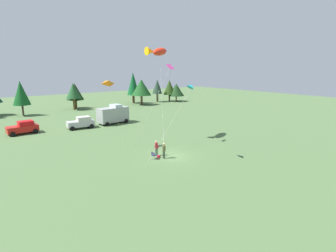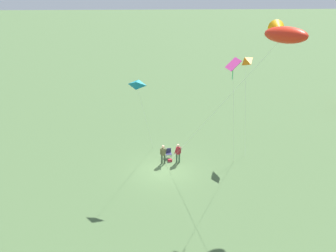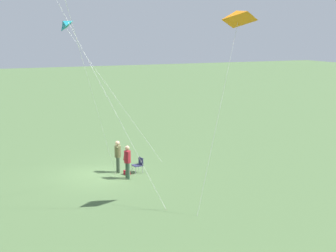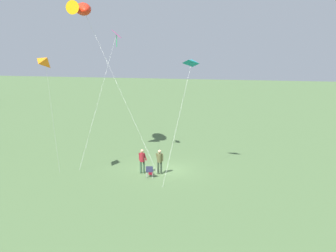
{
  "view_description": "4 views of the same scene",
  "coord_description": "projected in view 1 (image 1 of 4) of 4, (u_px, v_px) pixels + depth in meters",
  "views": [
    {
      "loc": [
        -17.01,
        -21.99,
        9.66
      ],
      "look_at": [
        -0.42,
        -0.08,
        3.54
      ],
      "focal_mm": 28.0,
      "sensor_mm": 36.0,
      "label": 1
    },
    {
      "loc": [
        27.23,
        -0.39,
        16.96
      ],
      "look_at": [
        -3.78,
        0.38,
        2.13
      ],
      "focal_mm": 42.0,
      "sensor_mm": 36.0,
      "label": 2
    },
    {
      "loc": [
        6.13,
        23.05,
        7.35
      ],
      "look_at": [
        -3.28,
        1.35,
        2.62
      ],
      "focal_mm": 50.0,
      "sensor_mm": 36.0,
      "label": 3
    },
    {
      "loc": [
        -32.04,
        -7.48,
        9.32
      ],
      "look_at": [
        -1.62,
        -0.83,
        3.58
      ],
      "focal_mm": 50.0,
      "sensor_mm": 36.0,
      "label": 4
    }
  ],
  "objects": [
    {
      "name": "kite_delta_teal",
      "position": [
        192.0,
        87.0,
        26.76
      ],
      "size": [
        5.66,
        1.59,
        8.1
      ],
      "color": "teal",
      "rests_on": "ground"
    },
    {
      "name": "person_kite_flyer",
      "position": [
        164.0,
        149.0,
        28.37
      ],
      "size": [
        0.37,
        0.56,
        1.74
      ],
      "rotation": [
        0.0,
        0.0,
        6.2
      ],
      "color": "#354532",
      "rests_on": "ground"
    },
    {
      "name": "person_spectator",
      "position": [
        156.0,
        147.0,
        29.26
      ],
      "size": [
        0.37,
        0.59,
        1.74
      ],
      "rotation": [
        0.0,
        0.0,
        6.38
      ],
      "color": "#34533A",
      "rests_on": "ground"
    },
    {
      "name": "car_silver_compact",
      "position": [
        81.0,
        123.0,
        42.59
      ],
      "size": [
        4.35,
        2.53,
        1.89
      ],
      "rotation": [
        0.0,
        0.0,
        -0.09
      ],
      "color": "#B7B4B8",
      "rests_on": "ground"
    },
    {
      "name": "ground_plane",
      "position": [
        171.0,
        156.0,
        29.24
      ],
      "size": [
        160.0,
        160.0,
        0.0
      ],
      "primitive_type": "plane",
      "color": "#49663B"
    },
    {
      "name": "treeline_distant",
      "position": [
        100.0,
        90.0,
        64.42
      ],
      "size": [
        51.48,
        9.52,
        8.53
      ],
      "color": "#463F25",
      "rests_on": "ground"
    },
    {
      "name": "kite_diamond_rainbow",
      "position": [
        169.0,
        69.0,
        32.44
      ],
      "size": [
        5.07,
        2.03,
        10.11
      ],
      "color": "#D83D94",
      "rests_on": "ground"
    },
    {
      "name": "car_red_sedan",
      "position": [
        23.0,
        127.0,
        39.08
      ],
      "size": [
        4.32,
        2.46,
        1.89
      ],
      "rotation": [
        0.0,
        0.0,
        0.07
      ],
      "color": "red",
      "rests_on": "ground"
    },
    {
      "name": "kite_large_fish",
      "position": [
        158.0,
        52.0,
        34.35
      ],
      "size": [
        6.39,
        8.49,
        12.45
      ],
      "color": "red",
      "rests_on": "ground"
    },
    {
      "name": "kite_delta_orange",
      "position": [
        109.0,
        83.0,
        30.36
      ],
      "size": [
        2.52,
        1.02,
        8.39
      ],
      "color": "orange",
      "rests_on": "ground"
    },
    {
      "name": "backpack_on_grass",
      "position": [
        159.0,
        157.0,
        28.82
      ],
      "size": [
        0.32,
        0.38,
        0.22
      ],
      "primitive_type": "cube",
      "rotation": [
        0.0,
        0.0,
        1.94
      ],
      "color": "maroon",
      "rests_on": "ground"
    },
    {
      "name": "van_motorhome_grey",
      "position": [
        113.0,
        114.0,
        46.17
      ],
      "size": [
        5.63,
        3.15,
        3.34
      ],
      "rotation": [
        0.0,
        0.0,
        0.13
      ],
      "color": "#989D9A",
      "rests_on": "ground"
    },
    {
      "name": "folding_chair",
      "position": [
        154.0,
        155.0,
        28.25
      ],
      "size": [
        0.54,
        0.54,
        0.82
      ],
      "rotation": [
        0.0,
        0.0,
        6.42
      ],
      "color": "#2A2B4C",
      "rests_on": "ground"
    }
  ]
}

